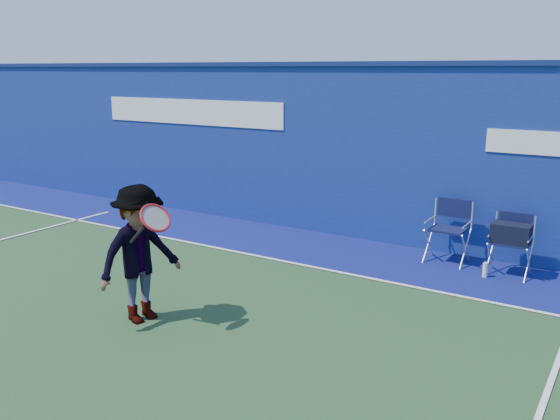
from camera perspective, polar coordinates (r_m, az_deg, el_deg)
The scene contains 8 objects.
ground at distance 7.28m, azimuth -15.90°, elevation -11.11°, with size 80.00×80.00×0.00m, color #264525.
stadium_wall at distance 10.88m, azimuth 4.28°, elevation 5.98°, with size 24.00×0.50×3.08m.
out_of_bounds_strip at distance 10.26m, azimuth 1.26°, elevation -3.29°, with size 24.00×1.80×0.01m, color navy.
court_lines at distance 7.64m, azimuth -12.54°, elevation -9.58°, with size 24.00×12.00×0.01m.
directors_chair_left at distance 9.62m, azimuth 15.79°, elevation -3.09°, with size 0.58×0.52×0.97m.
directors_chair_right at distance 9.28m, azimuth 21.24°, elevation -3.66°, with size 0.54×0.48×0.90m.
water_bottle at distance 9.13m, azimuth 19.13°, elevation -5.49°, with size 0.07×0.07×0.22m, color white.
tennis_player at distance 7.20m, azimuth -13.35°, elevation -4.12°, with size 0.98×1.18×1.66m.
Camera 1 is at (5.03, -4.34, 2.96)m, focal length 38.00 mm.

